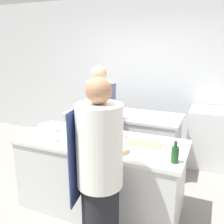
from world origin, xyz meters
The scene contains 17 objects.
ground_plane centered at (0.00, 0.00, 0.00)m, with size 16.00×16.00×0.00m, color gray.
wall_back centered at (0.00, 2.13, 1.40)m, with size 8.00×0.06×2.80m.
prep_counter centered at (0.00, 0.00, 0.44)m, with size 1.96×0.83×0.88m.
pass_counter centered at (-0.16, 1.18, 0.44)m, with size 1.83×0.74×0.88m.
oven_range centered at (1.23, 1.76, 0.47)m, with size 0.83×0.64×0.94m.
chef_at_prep_near centered at (0.33, -0.70, 0.85)m, with size 0.43×0.41×1.71m.
chef_at_stove centered at (-0.34, 0.70, 0.84)m, with size 0.37×0.35×1.67m.
bottle_olive_oil centered at (-0.36, 0.26, 0.96)m, with size 0.08×0.08×0.19m.
bottle_vinegar centered at (-0.17, -0.07, 1.00)m, with size 0.07×0.07×0.29m.
bottle_wine centered at (0.88, -0.23, 0.97)m, with size 0.07×0.07×0.21m.
bowl_mixing_large centered at (0.16, 0.18, 0.91)m, with size 0.17×0.17×0.06m.
bowl_prep_small centered at (0.30, -0.22, 0.91)m, with size 0.24×0.24×0.05m.
bowl_ceramic_blue centered at (-0.75, 0.04, 0.92)m, with size 0.26×0.26×0.08m.
bowl_wooden_salad centered at (-0.51, -0.25, 0.91)m, with size 0.19×0.19×0.05m.
cup centered at (-0.19, 0.16, 0.93)m, with size 0.08×0.08×0.09m.
cutting_board centered at (0.50, 0.09, 0.89)m, with size 0.38×0.20×0.01m.
stockpot centered at (-0.47, 1.30, 0.96)m, with size 0.29×0.29×0.16m.
Camera 1 is at (1.19, -2.41, 1.94)m, focal length 40.00 mm.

